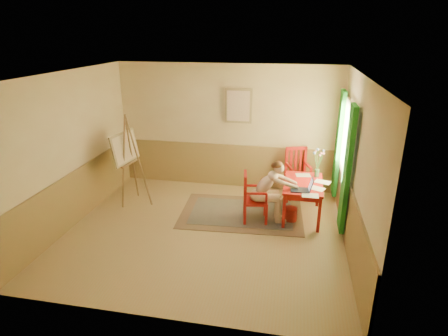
% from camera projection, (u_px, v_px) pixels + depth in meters
% --- Properties ---
extents(room, '(5.04, 4.54, 2.84)m').
position_uv_depth(room, '(203.00, 159.00, 6.35)').
color(room, tan).
rests_on(room, ground).
extents(wainscot, '(5.00, 4.50, 1.00)m').
position_uv_depth(wainscot, '(214.00, 189.00, 7.39)').
color(wainscot, '#A0824D').
rests_on(wainscot, room).
extents(window, '(0.12, 2.01, 2.20)m').
position_uv_depth(window, '(344.00, 151.00, 6.95)').
color(window, white).
rests_on(window, room).
extents(wall_portrait, '(0.60, 0.05, 0.76)m').
position_uv_depth(wall_portrait, '(238.00, 106.00, 8.16)').
color(wall_portrait, '#9D8558').
rests_on(wall_portrait, room).
extents(rug, '(2.49, 1.74, 0.02)m').
position_uv_depth(rug, '(241.00, 213.00, 7.50)').
color(rug, '#8C7251').
rests_on(rug, room).
extents(table, '(0.75, 1.22, 0.72)m').
position_uv_depth(table, '(303.00, 187.00, 7.16)').
color(table, '#B11A13').
rests_on(table, room).
extents(chair_left, '(0.50, 0.49, 0.97)m').
position_uv_depth(chair_left, '(253.00, 197.00, 7.05)').
color(chair_left, '#B11A13').
rests_on(chair_left, room).
extents(chair_back, '(0.60, 0.61, 1.08)m').
position_uv_depth(chair_back, '(297.00, 173.00, 8.13)').
color(chair_back, '#B11A13').
rests_on(chair_back, room).
extents(figure, '(0.93, 0.46, 1.22)m').
position_uv_depth(figure, '(269.00, 189.00, 6.97)').
color(figure, beige).
rests_on(figure, room).
extents(laptop, '(0.41, 0.26, 0.24)m').
position_uv_depth(laptop, '(303.00, 188.00, 6.75)').
color(laptop, '#1E2338').
rests_on(laptop, table).
extents(papers, '(0.69, 1.21, 0.00)m').
position_uv_depth(papers, '(313.00, 185.00, 7.02)').
color(papers, white).
rests_on(papers, table).
extents(vase, '(0.24, 0.28, 0.57)m').
position_uv_depth(vase, '(318.00, 164.00, 7.34)').
color(vase, '#3F724C').
rests_on(vase, table).
extents(wastebasket, '(0.27, 0.27, 0.27)m').
position_uv_depth(wastebasket, '(290.00, 214.00, 7.17)').
color(wastebasket, '#A92D24').
rests_on(wastebasket, room).
extents(easel, '(0.68, 0.85, 1.90)m').
position_uv_depth(easel, '(127.00, 151.00, 7.64)').
color(easel, olive).
rests_on(easel, room).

